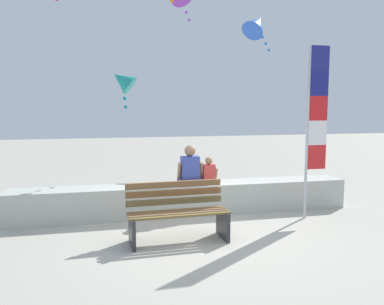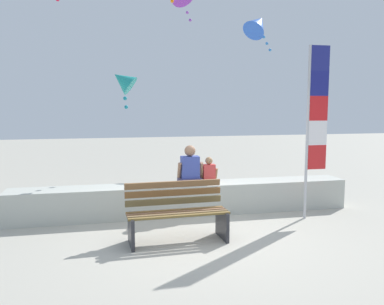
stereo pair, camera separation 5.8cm
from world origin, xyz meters
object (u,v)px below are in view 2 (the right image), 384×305
object	(u,v)px
person_child	(209,173)
kite_blue	(258,24)
kite_teal	(123,81)
person_adult	(190,169)
park_bench	(177,214)
flag_banner	(314,118)

from	to	relation	value
person_child	kite_blue	xyz separation A→B (m)	(2.23, 3.21, 3.49)
kite_teal	person_adult	bearing A→B (deg)	-40.17
person_adult	kite_teal	bearing A→B (deg)	139.83
kite_teal	park_bench	bearing A→B (deg)	-74.85
person_child	kite_blue	distance (m)	5.24
flag_banner	kite_blue	distance (m)	4.68
person_adult	kite_teal	distance (m)	2.29
flag_banner	kite_blue	world-z (taller)	kite_blue
park_bench	kite_blue	bearing A→B (deg)	56.10
park_bench	kite_teal	world-z (taller)	kite_teal
person_child	flag_banner	bearing A→B (deg)	-23.66
park_bench	flag_banner	size ratio (longest dim) A/B	0.50
person_adult	kite_blue	xyz separation A→B (m)	(2.60, 3.21, 3.39)
flag_banner	kite_blue	xyz separation A→B (m)	(0.48, 3.98, 2.42)
person_adult	flag_banner	size ratio (longest dim) A/B	0.24
person_child	flag_banner	size ratio (longest dim) A/B	0.16
person_child	kite_blue	size ratio (longest dim) A/B	0.43
flag_banner	kite_teal	xyz separation A→B (m)	(-3.30, 1.76, 0.72)
flag_banner	kite_blue	bearing A→B (deg)	83.17
flag_banner	kite_blue	size ratio (longest dim) A/B	2.63
park_bench	kite_blue	distance (m)	6.79
park_bench	person_adult	world-z (taller)	person_adult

